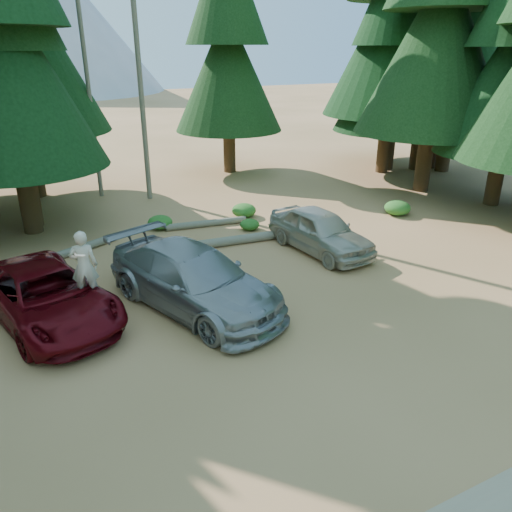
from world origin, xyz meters
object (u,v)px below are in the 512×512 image
Objects in this scene: silver_minivan_right at (320,231)px; silver_minivan_center at (194,279)px; log_right at (257,237)px; red_pickup at (46,296)px; frisbee_player at (84,266)px; log_mid at (206,223)px; log_left at (68,253)px.

silver_minivan_center is at bearing -166.50° from silver_minivan_right.
log_right is at bearing 124.84° from silver_minivan_right.
silver_minivan_center is (3.73, -1.00, 0.11)m from red_pickup.
log_mid is (5.50, 5.67, -1.46)m from frisbee_player.
red_pickup is at bearing -154.34° from log_right.
red_pickup is 1.62× the size of log_mid.
silver_minivan_right is at bearing -10.21° from red_pickup.
silver_minivan_center reaches higher than red_pickup.
log_right is (7.56, 2.78, -0.58)m from red_pickup.
silver_minivan_right reaches higher than log_mid.
red_pickup reaches higher than log_mid.
silver_minivan_right is 5.04m from log_mid.
red_pickup is 9.20m from silver_minivan_right.
log_left is at bearing -73.86° from frisbee_player.
frisbee_player is at bearing -116.27° from log_left.
silver_minivan_center reaches higher than log_left.
log_left is (-8.11, 3.47, -0.61)m from silver_minivan_right.
log_mid is at bearing -17.63° from log_left.
frisbee_player is at bearing -42.26° from red_pickup.
silver_minivan_right reaches higher than log_right.
log_left is at bearing 60.61° from red_pickup.
silver_minivan_right is at bearing -43.38° from log_right.
red_pickup is at bearing 145.31° from silver_minivan_center.
frisbee_player is 0.36× the size of log_right.
red_pickup is 4.58m from log_left.
frisbee_player is at bearing 149.66° from silver_minivan_center.
silver_minivan_center is 1.77× the size of log_mid.
red_pickup is at bearing 179.63° from silver_minivan_right.
silver_minivan_center is 1.12× the size of log_right.
red_pickup is 8.33m from log_mid.
log_right is (6.57, 3.26, -1.43)m from frisbee_player.
silver_minivan_right is 8.84m from log_left.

